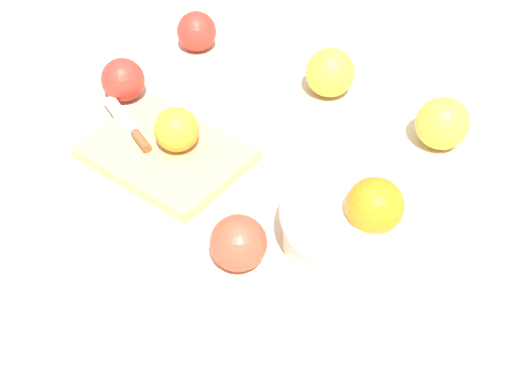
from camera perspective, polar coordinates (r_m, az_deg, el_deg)
The scene contains 10 objects.
ground_plane at distance 0.94m, azimuth -0.28°, elevation 3.12°, with size 2.40×2.40×0.00m, color beige.
bowl at distance 0.80m, azimuth 9.12°, elevation -2.77°, with size 0.19×0.19×0.11m.
cutting_board at distance 0.94m, azimuth -8.09°, elevation 3.41°, with size 0.23×0.17×0.02m, color tan.
orange_on_board at distance 0.92m, azimuth -7.12°, elevation 5.57°, with size 0.06×0.06×0.06m, color orange.
knife at distance 0.97m, azimuth -11.03°, elevation 5.49°, with size 0.14×0.09×0.01m.
apple_back_left at distance 0.77m, azimuth -1.59°, elevation -4.59°, with size 0.07×0.07×0.07m, color #D6422D.
apple_front_left at distance 0.98m, azimuth 16.34°, elevation 5.91°, with size 0.08×0.08×0.08m, color gold.
apple_front_right at distance 1.17m, azimuth -5.34°, elevation 14.13°, with size 0.07×0.07×0.07m, color red.
apple_front_center at distance 1.05m, azimuth 6.66°, elevation 10.58°, with size 0.08×0.08×0.08m, color gold.
apple_mid_right at distance 1.06m, azimuth -11.83°, elevation 9.79°, with size 0.07×0.07×0.07m, color red.
Camera 1 is at (-0.35, 0.62, 0.62)m, focal length 44.67 mm.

